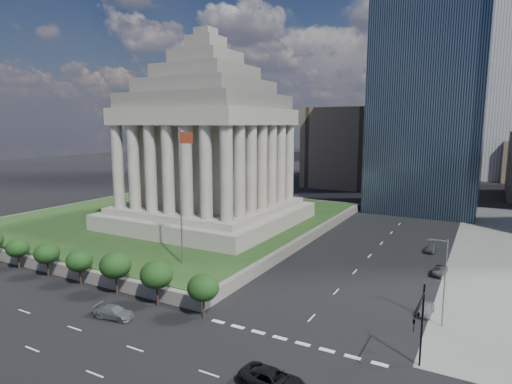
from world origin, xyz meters
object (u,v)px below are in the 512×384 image
Objects in this scene: suv_grey at (114,312)px; parked_sedan_mid at (440,271)px; pickup_truck at (273,380)px; parked_sedan_near at (426,309)px; parked_sedan_far at (432,248)px; flagpole at (181,189)px; traffic_signal_ne at (420,321)px; war_memorial at (207,129)px; street_lamp_north at (443,278)px.

parked_sedan_mid is at bearing -52.01° from suv_grey.
pickup_truck is 23.64m from parked_sedan_near.
parked_sedan_far is at bearing 109.24° from parked_sedan_mid.
traffic_signal_ne is (34.33, -10.30, -7.86)m from flagpole.
war_memorial is 60.00m from traffic_signal_ne.
parked_sedan_mid is at bearing 94.03° from parked_sedan_near.
suv_grey is at bearing 86.72° from pickup_truck.
flagpole is 36.69m from traffic_signal_ne.
suv_grey is 1.31× the size of parked_sedan_near.
flagpole is 40.17m from parked_sedan_mid.
parked_sedan_far is at bearing 99.26° from parked_sedan_near.
pickup_truck is 38.06m from parked_sedan_mid.
street_lamp_north is at bearing 1.63° from flagpole.
suv_grey reaches higher than parked_sedan_mid.
flagpole is 19.55m from suv_grey.
war_memorial is 1.95× the size of flagpole.
war_memorial is 48.18m from parked_sedan_far.
street_lamp_north is 2.67× the size of parked_sedan_near.
flagpole is 35.95m from street_lamp_north.
war_memorial reaches higher than traffic_signal_ne.
flagpole is 2.00× the size of street_lamp_north.
traffic_signal_ne reaches higher than parked_sedan_far.
flagpole is 5.04× the size of parked_sedan_mid.
pickup_truck reaches higher than parked_sedan_far.
pickup_truck is at bearing -106.95° from suv_grey.
pickup_truck is at bearing -142.82° from traffic_signal_ne.
flagpole is 3.35× the size of pickup_truck.
traffic_signal_ne is 14.54m from parked_sedan_near.
traffic_signal_ne reaches higher than suv_grey.
war_memorial is at bearing 45.41° from pickup_truck.
pickup_truck is 49.47m from parked_sedan_far.
war_memorial is at bearing -179.13° from parked_sedan_mid.
parked_sedan_far is (29.19, 45.78, 0.04)m from suv_grey.
war_memorial is 6.54× the size of pickup_truck.
pickup_truck is 1.59× the size of parked_sedan_near.
traffic_signal_ne is 1.82× the size of parked_sedan_far.
parked_sedan_near is at bearing 5.90° from flagpole.
street_lamp_north is 37.48m from suv_grey.
war_memorial is 54.07m from parked_sedan_near.
suv_grey is 1.11× the size of parked_sedan_far.
traffic_signal_ne is at bearing -16.71° from flagpole.
flagpole is at bearing -2.51° from suv_grey.
pickup_truck is 1.35× the size of parked_sedan_far.
parked_sedan_far is at bearing -3.15° from pickup_truck.
pickup_truck is (-11.27, -19.23, -4.83)m from street_lamp_north.
traffic_signal_ne is at bearing -77.63° from parked_sedan_far.
war_memorial is 3.90× the size of street_lamp_north.
parked_sedan_near is at bearing -68.51° from suv_grey.
flagpole is 32.46m from pickup_truck.
pickup_truck is (36.06, -42.23, -20.57)m from war_memorial.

